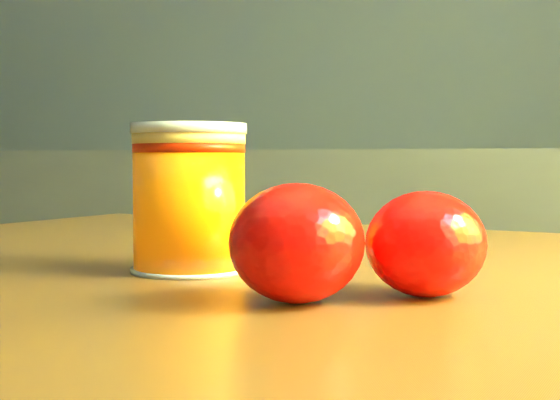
% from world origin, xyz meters
% --- Properties ---
extents(kitchen_counter, '(3.15, 0.60, 0.90)m').
position_xyz_m(kitchen_counter, '(0.00, 1.45, 0.45)').
color(kitchen_counter, '#424347').
rests_on(kitchen_counter, ground).
extents(juice_glass, '(0.08, 0.08, 0.10)m').
position_xyz_m(juice_glass, '(0.82, -0.00, 0.85)').
color(juice_glass, orange).
rests_on(juice_glass, table).
extents(orange_front, '(0.07, 0.07, 0.06)m').
position_xyz_m(orange_front, '(0.92, -0.09, 0.83)').
color(orange_front, '#FF1005').
rests_on(orange_front, table).
extents(orange_back, '(0.08, 0.08, 0.06)m').
position_xyz_m(orange_back, '(0.98, -0.05, 0.83)').
color(orange_back, '#FF1005').
rests_on(orange_back, table).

